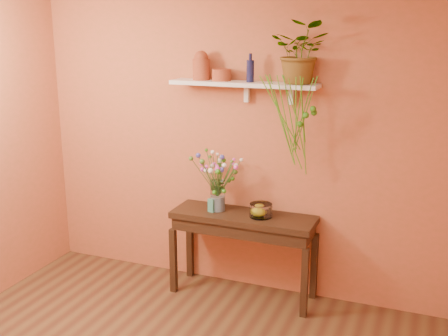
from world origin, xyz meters
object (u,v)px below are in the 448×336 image
(blue_bottle, at_px, (250,70))
(glass_vase, at_px, (218,198))
(terracotta_jug, at_px, (201,66))
(sideboard, at_px, (243,226))
(bouquet, at_px, (217,169))
(glass_bowl, at_px, (261,211))
(spider_plant, at_px, (302,52))

(blue_bottle, distance_m, glass_vase, 1.17)
(terracotta_jug, bearing_deg, blue_bottle, -0.84)
(blue_bottle, bearing_deg, terracotta_jug, 179.16)
(terracotta_jug, height_order, glass_vase, terracotta_jug)
(sideboard, xyz_separation_m, bouquet, (-0.25, -0.01, 0.50))
(glass_bowl, bearing_deg, spider_plant, 24.10)
(sideboard, distance_m, bouquet, 0.56)
(terracotta_jug, xyz_separation_m, spider_plant, (0.89, 0.01, 0.14))
(spider_plant, height_order, glass_bowl, spider_plant)
(glass_bowl, bearing_deg, blue_bottle, 144.97)
(spider_plant, bearing_deg, bouquet, -169.54)
(sideboard, relative_size, terracotta_jug, 5.09)
(sideboard, bearing_deg, glass_bowl, -2.47)
(sideboard, bearing_deg, terracotta_jug, 166.70)
(terracotta_jug, distance_m, glass_vase, 1.18)
(bouquet, xyz_separation_m, glass_bowl, (0.41, 0.00, -0.33))
(glass_vase, height_order, bouquet, bouquet)
(glass_vase, bearing_deg, bouquet, -75.22)
(bouquet, relative_size, glass_bowl, 2.30)
(sideboard, relative_size, spider_plant, 2.51)
(terracotta_jug, xyz_separation_m, glass_vase, (0.19, -0.09, -1.16))
(spider_plant, relative_size, bouquet, 1.13)
(bouquet, bearing_deg, blue_bottle, 22.19)
(glass_vase, distance_m, glass_bowl, 0.42)
(terracotta_jug, distance_m, glass_bowl, 1.37)
(glass_vase, bearing_deg, terracotta_jug, 154.36)
(terracotta_jug, xyz_separation_m, glass_bowl, (0.61, -0.11, -1.22))
(glass_bowl, bearing_deg, bouquet, -179.76)
(blue_bottle, relative_size, spider_plant, 0.47)
(terracotta_jug, bearing_deg, spider_plant, 0.95)
(sideboard, distance_m, glass_bowl, 0.23)
(blue_bottle, bearing_deg, spider_plant, 2.83)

